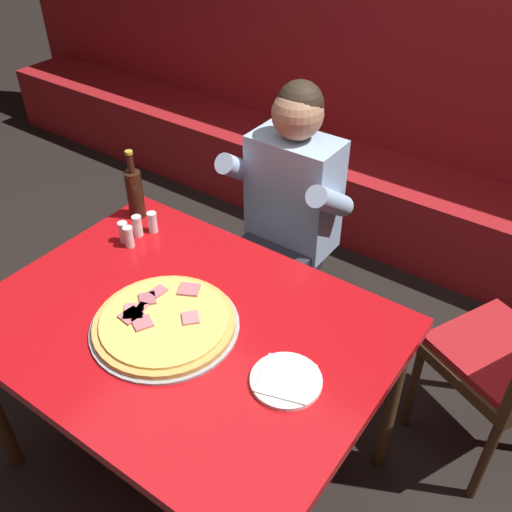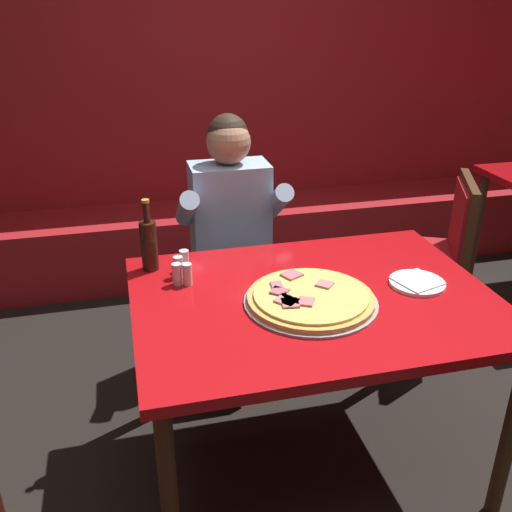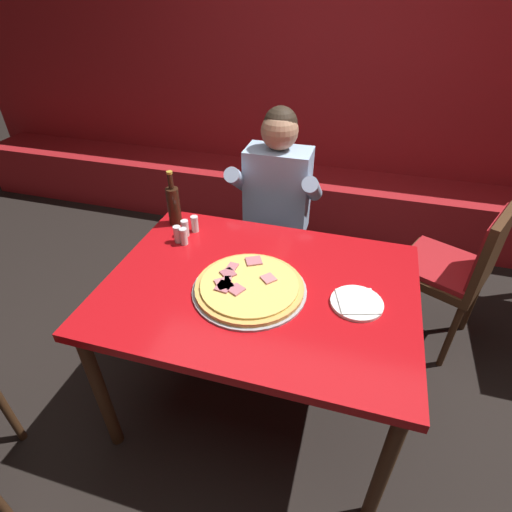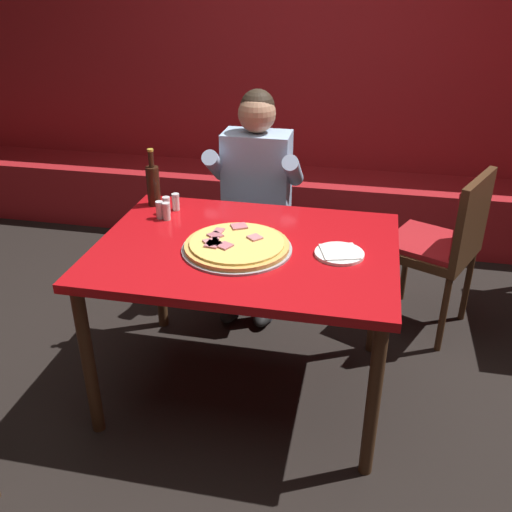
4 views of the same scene
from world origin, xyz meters
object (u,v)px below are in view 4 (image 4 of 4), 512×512
(plate_white_paper, at_px, (339,253))
(beer_bottle, at_px, (153,184))
(main_dining_table, at_px, (246,261))
(diner_seated_blue_shirt, at_px, (254,194))
(dining_chair_by_booth, at_px, (444,240))
(shaker_black_pepper, at_px, (166,212))
(shaker_parmesan, at_px, (160,211))
(pizza, at_px, (237,246))
(shaker_red_pepper_flakes, at_px, (167,206))
(shaker_oregano, at_px, (176,203))

(plate_white_paper, height_order, beer_bottle, beer_bottle)
(main_dining_table, distance_m, diner_seated_blue_shirt, 0.81)
(main_dining_table, xyz_separation_m, dining_chair_by_booth, (0.93, 0.72, -0.14))
(shaker_black_pepper, height_order, shaker_parmesan, same)
(shaker_parmesan, bearing_deg, shaker_black_pepper, -15.24)
(main_dining_table, height_order, dining_chair_by_booth, dining_chair_by_booth)
(beer_bottle, distance_m, diner_seated_blue_shirt, 0.63)
(pizza, distance_m, beer_bottle, 0.68)
(plate_white_paper, relative_size, shaker_parmesan, 2.44)
(beer_bottle, distance_m, shaker_red_pepper_flakes, 0.16)
(pizza, bearing_deg, beer_bottle, 141.99)
(pizza, bearing_deg, dining_chair_by_booth, 38.68)
(beer_bottle, height_order, shaker_parmesan, beer_bottle)
(shaker_oregano, relative_size, shaker_black_pepper, 1.00)
(diner_seated_blue_shirt, bearing_deg, dining_chair_by_booth, -4.17)
(beer_bottle, bearing_deg, pizza, -38.01)
(pizza, xyz_separation_m, shaker_black_pepper, (-0.40, 0.24, 0.02))
(main_dining_table, relative_size, shaker_oregano, 15.24)
(diner_seated_blue_shirt, bearing_deg, plate_white_paper, -56.21)
(shaker_oregano, xyz_separation_m, shaker_black_pepper, (-0.00, -0.12, 0.00))
(shaker_red_pepper_flakes, distance_m, shaker_black_pepper, 0.08)
(pizza, bearing_deg, shaker_oregano, 137.34)
(main_dining_table, bearing_deg, shaker_oregano, 143.44)
(shaker_black_pepper, bearing_deg, shaker_oregano, 87.70)
(main_dining_table, height_order, pizza, pizza)
(shaker_parmesan, bearing_deg, shaker_red_pepper_flakes, 78.61)
(shaker_oregano, height_order, shaker_black_pepper, same)
(shaker_red_pepper_flakes, height_order, shaker_black_pepper, same)
(pizza, height_order, shaker_oregano, shaker_oregano)
(pizza, distance_m, shaker_black_pepper, 0.47)
(shaker_parmesan, bearing_deg, main_dining_table, -23.62)
(diner_seated_blue_shirt, bearing_deg, shaker_parmesan, -119.89)
(shaker_red_pepper_flakes, height_order, diner_seated_blue_shirt, diner_seated_blue_shirt)
(main_dining_table, distance_m, shaker_red_pepper_flakes, 0.55)
(shaker_parmesan, bearing_deg, dining_chair_by_booth, 20.09)
(shaker_parmesan, bearing_deg, diner_seated_blue_shirt, 60.11)
(pizza, xyz_separation_m, dining_chair_by_booth, (0.96, 0.77, -0.24))
(pizza, bearing_deg, shaker_parmesan, 149.97)
(plate_white_paper, height_order, dining_chair_by_booth, dining_chair_by_booth)
(shaker_red_pepper_flakes, bearing_deg, dining_chair_by_booth, 18.01)
(plate_white_paper, xyz_separation_m, shaker_black_pepper, (-0.84, 0.21, 0.03))
(pizza, height_order, plate_white_paper, pizza)
(pizza, bearing_deg, shaker_black_pepper, 148.77)
(shaker_oregano, relative_size, diner_seated_blue_shirt, 0.07)
(beer_bottle, height_order, shaker_black_pepper, beer_bottle)
(plate_white_paper, bearing_deg, main_dining_table, 178.42)
(plate_white_paper, relative_size, shaker_red_pepper_flakes, 2.44)
(main_dining_table, distance_m, pizza, 0.11)
(shaker_red_pepper_flakes, relative_size, dining_chair_by_booth, 0.09)
(beer_bottle, bearing_deg, shaker_red_pepper_flakes, -44.24)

